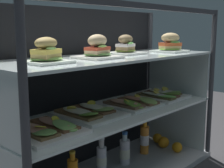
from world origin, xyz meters
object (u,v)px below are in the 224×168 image
(open_sandwich_tray_right_of_center, at_px, (88,112))
(orange_fruit_rolled_forward, at_px, (157,138))
(open_sandwich_tray_mid_right, at_px, (131,103))
(orange_fruit_near_left_post, at_px, (177,147))
(juice_bottle_front_second, at_px, (145,139))
(plated_roll_sandwich_mid_right, at_px, (126,47))
(orange_fruit_beside_bottles, at_px, (163,142))
(juice_bottle_front_fourth, at_px, (102,160))
(plated_roll_sandwich_far_left, at_px, (98,49))
(open_sandwich_tray_near_left_corner, at_px, (160,95))
(juice_bottle_back_center, at_px, (125,151))
(plated_roll_sandwich_near_right_corner, at_px, (170,45))
(plated_roll_sandwich_far_right, at_px, (46,53))
(open_sandwich_tray_far_left, at_px, (45,129))

(open_sandwich_tray_right_of_center, bearing_deg, orange_fruit_rolled_forward, 5.18)
(open_sandwich_tray_mid_right, xyz_separation_m, orange_fruit_near_left_post, (0.39, -0.11, -0.37))
(juice_bottle_front_second, xyz_separation_m, orange_fruit_rolled_forward, (0.23, 0.05, -0.07))
(plated_roll_sandwich_mid_right, bearing_deg, orange_fruit_near_left_post, -20.06)
(juice_bottle_front_second, relative_size, orange_fruit_beside_bottles, 2.93)
(plated_roll_sandwich_mid_right, xyz_separation_m, open_sandwich_tray_mid_right, (0.01, -0.04, -0.34))
(juice_bottle_front_fourth, relative_size, orange_fruit_beside_bottles, 2.92)
(plated_roll_sandwich_far_left, bearing_deg, orange_fruit_beside_bottles, 3.96)
(open_sandwich_tray_near_left_corner, relative_size, juice_bottle_back_center, 1.70)
(plated_roll_sandwich_near_right_corner, xyz_separation_m, open_sandwich_tray_near_left_corner, (0.00, 0.07, -0.34))
(plated_roll_sandwich_near_right_corner, relative_size, juice_bottle_front_second, 0.79)
(plated_roll_sandwich_far_right, bearing_deg, plated_roll_sandwich_far_left, 1.44)
(plated_roll_sandwich_far_left, height_order, plated_roll_sandwich_near_right_corner, plated_roll_sandwich_near_right_corner)
(orange_fruit_near_left_post, height_order, orange_fruit_rolled_forward, same)
(plated_roll_sandwich_far_right, bearing_deg, juice_bottle_back_center, 7.96)
(open_sandwich_tray_near_left_corner, distance_m, juice_bottle_front_fourth, 0.63)
(open_sandwich_tray_right_of_center, bearing_deg, open_sandwich_tray_mid_right, -4.79)
(plated_roll_sandwich_far_right, relative_size, juice_bottle_back_center, 0.86)
(juice_bottle_back_center, distance_m, juice_bottle_front_second, 0.23)
(plated_roll_sandwich_far_right, relative_size, plated_roll_sandwich_far_left, 0.92)
(plated_roll_sandwich_far_left, distance_m, orange_fruit_near_left_post, 1.01)
(juice_bottle_front_second, bearing_deg, plated_roll_sandwich_mid_right, -176.17)
(plated_roll_sandwich_far_left, xyz_separation_m, orange_fruit_rolled_forward, (0.77, 0.14, -0.71))
(open_sandwich_tray_mid_right, distance_m, juice_bottle_front_fourth, 0.38)
(open_sandwich_tray_mid_right, bearing_deg, juice_bottle_front_fourth, 173.70)
(orange_fruit_rolled_forward, bearing_deg, orange_fruit_near_left_post, -106.35)
(plated_roll_sandwich_far_right, distance_m, orange_fruit_rolled_forward, 1.31)
(plated_roll_sandwich_far_right, xyz_separation_m, plated_roll_sandwich_near_right_corner, (0.96, -0.02, 0.01))
(juice_bottle_front_second, height_order, orange_fruit_near_left_post, juice_bottle_front_second)
(plated_roll_sandwich_mid_right, height_order, juice_bottle_front_second, plated_roll_sandwich_mid_right)
(open_sandwich_tray_near_left_corner, bearing_deg, juice_bottle_front_second, 151.91)
(open_sandwich_tray_right_of_center, distance_m, juice_bottle_back_center, 0.46)
(juice_bottle_front_second, bearing_deg, juice_bottle_back_center, -177.31)
(plated_roll_sandwich_mid_right, bearing_deg, open_sandwich_tray_mid_right, -77.48)
(open_sandwich_tray_near_left_corner, bearing_deg, orange_fruit_rolled_forward, 38.12)
(orange_fruit_beside_bottles, bearing_deg, open_sandwich_tray_right_of_center, 178.66)
(open_sandwich_tray_right_of_center, relative_size, juice_bottle_front_fourth, 1.47)
(plated_roll_sandwich_far_right, distance_m, open_sandwich_tray_mid_right, 0.72)
(plated_roll_sandwich_near_right_corner, relative_size, orange_fruit_near_left_post, 2.61)
(plated_roll_sandwich_far_left, bearing_deg, plated_roll_sandwich_near_right_corner, -2.53)
(plated_roll_sandwich_far_left, height_order, plated_roll_sandwich_mid_right, plated_roll_sandwich_far_left)
(plated_roll_sandwich_far_right, height_order, plated_roll_sandwich_far_left, plated_roll_sandwich_far_left)
(plated_roll_sandwich_mid_right, xyz_separation_m, juice_bottle_back_center, (0.01, 0.00, -0.66))
(orange_fruit_beside_bottles, bearing_deg, plated_roll_sandwich_far_right, -176.82)
(orange_fruit_near_left_post, bearing_deg, plated_roll_sandwich_far_left, 174.46)
(open_sandwich_tray_right_of_center, bearing_deg, juice_bottle_front_fourth, -1.27)
(plated_roll_sandwich_far_left, bearing_deg, open_sandwich_tray_far_left, 178.94)
(plated_roll_sandwich_near_right_corner, height_order, orange_fruit_rolled_forward, plated_roll_sandwich_near_right_corner)
(plated_roll_sandwich_mid_right, xyz_separation_m, open_sandwich_tray_far_left, (-0.64, -0.07, -0.34))
(plated_roll_sandwich_mid_right, bearing_deg, juice_bottle_back_center, 39.06)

